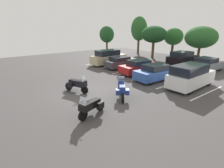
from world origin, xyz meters
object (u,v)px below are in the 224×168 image
(car_champagne, at_px, (108,57))
(car_far_black, at_px, (182,59))
(car_charcoal, at_px, (122,62))
(car_blue, at_px, (157,72))
(car_red, at_px, (140,67))
(car_white, at_px, (191,76))
(motorcycle_third, at_px, (122,89))
(car_far_grey, at_px, (206,65))
(motorcycle_second, at_px, (91,106))
(motorcycle_touring, at_px, (77,84))

(car_champagne, bearing_deg, car_far_black, 44.92)
(car_charcoal, distance_m, car_blue, 5.94)
(car_red, bearing_deg, car_white, -0.92)
(car_champagne, bearing_deg, car_white, -0.29)
(car_champagne, distance_m, car_far_black, 9.49)
(car_champagne, bearing_deg, motorcycle_third, -31.07)
(motorcycle_third, bearing_deg, car_far_black, 104.17)
(car_white, bearing_deg, car_blue, -172.33)
(car_champagne, bearing_deg, car_far_grey, 34.75)
(car_charcoal, xyz_separation_m, car_far_grey, (7.09, 6.59, 0.07))
(car_far_black, bearing_deg, motorcycle_third, -75.83)
(motorcycle_second, bearing_deg, car_red, 118.93)
(motorcycle_second, height_order, car_white, car_white)
(car_white, bearing_deg, motorcycle_second, -94.63)
(car_champagne, distance_m, car_white, 11.61)
(motorcycle_touring, distance_m, car_champagne, 10.60)
(motorcycle_second, relative_size, car_charcoal, 0.47)
(car_charcoal, height_order, car_white, car_white)
(motorcycle_second, xyz_separation_m, car_red, (-5.01, 9.06, 0.10))
(motorcycle_touring, height_order, car_blue, car_blue)
(motorcycle_third, height_order, car_charcoal, motorcycle_third)
(motorcycle_second, relative_size, motorcycle_third, 1.10)
(car_charcoal, distance_m, car_red, 3.28)
(motorcycle_second, height_order, car_charcoal, car_charcoal)
(motorcycle_touring, relative_size, car_charcoal, 0.47)
(motorcycle_second, distance_m, car_red, 10.35)
(car_far_grey, bearing_deg, motorcycle_touring, -100.47)
(motorcycle_second, bearing_deg, car_far_black, 104.83)
(motorcycle_second, height_order, car_far_black, car_far_black)
(car_charcoal, height_order, car_blue, car_blue)
(motorcycle_touring, xyz_separation_m, car_blue, (1.53, 7.51, 0.09))
(car_charcoal, relative_size, car_far_grey, 0.95)
(motorcycle_second, xyz_separation_m, car_far_grey, (-1.20, 15.74, 0.14))
(car_red, height_order, car_far_grey, car_far_grey)
(car_champagne, bearing_deg, motorcycle_second, -39.67)
(car_far_grey, bearing_deg, car_red, -119.67)
(motorcycle_third, distance_m, car_far_black, 13.08)
(motorcycle_touring, distance_m, motorcycle_third, 3.57)
(car_far_black, bearing_deg, motorcycle_second, -75.17)
(car_champagne, relative_size, car_far_black, 1.13)
(motorcycle_third, bearing_deg, motorcycle_touring, -145.78)
(car_charcoal, bearing_deg, car_champagne, -177.07)
(motorcycle_touring, distance_m, car_far_black, 14.69)
(car_red, xyz_separation_m, car_far_grey, (3.81, 6.69, 0.04))
(motorcycle_second, xyz_separation_m, car_white, (0.73, 8.97, 0.37))
(car_far_grey, bearing_deg, car_charcoal, -137.10)
(car_far_grey, bearing_deg, motorcycle_second, -85.65)
(car_charcoal, distance_m, car_far_grey, 9.67)
(car_blue, distance_m, car_white, 3.14)
(car_blue, xyz_separation_m, car_far_grey, (1.18, 7.20, 0.02))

